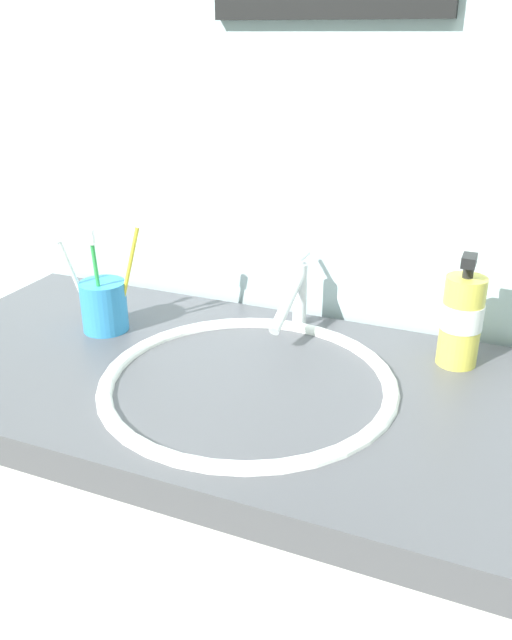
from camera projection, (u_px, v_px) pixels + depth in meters
tiled_wall_back at (331, 102)px, 1.07m from camera, size 2.39×0.04×2.40m
vanity_counter at (260, 587)px, 1.13m from camera, size 1.19×0.52×0.83m
sink_basin at (248, 401)px, 0.97m from camera, size 0.44×0.44×0.09m
faucet at (295, 296)px, 1.10m from camera, size 0.02×0.17×0.12m
toothbrush_cup at (104, 306)px, 1.11m from camera, size 0.08×0.08×0.09m
toothbrush_yellow at (130, 265)px, 1.08m from camera, size 0.06×0.03×0.20m
toothbrush_green at (97, 274)px, 1.07m from camera, size 0.02×0.03×0.18m
toothbrush_white at (72, 272)px, 1.08m from camera, size 0.05×0.04×0.18m
soap_dispenser at (461, 319)px, 0.98m from camera, size 0.06×0.06×0.18m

